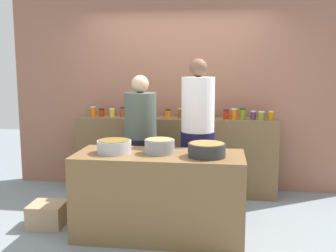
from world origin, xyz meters
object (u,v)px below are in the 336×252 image
Objects in this scene: preserve_jar_2 at (112,113)px; preserve_jar_13 at (261,116)px; preserve_jar_5 at (152,113)px; preserve_jar_8 at (208,113)px; cooking_pot_right at (207,150)px; preserve_jar_12 at (253,115)px; cook_with_tongs at (141,150)px; cooking_pot_left at (114,146)px; cook_in_cap at (197,147)px; bread_crate at (48,215)px; preserve_jar_7 at (181,113)px; preserve_jar_4 at (137,112)px; preserve_jar_11 at (243,114)px; preserve_jar_1 at (102,113)px; preserve_jar_14 at (271,115)px; preserve_jar_3 at (123,112)px; cooking_pot_center at (160,146)px; preserve_jar_9 at (226,114)px; preserve_jar_10 at (234,114)px; preserve_jar_0 at (93,112)px; preserve_jar_6 at (168,114)px.

preserve_jar_2 is 1.06× the size of preserve_jar_13.
preserve_jar_8 reaches higher than preserve_jar_5.
preserve_jar_2 is at bearing 133.22° from cooking_pot_right.
preserve_jar_12 is 1.55m from cook_with_tongs.
cook_in_cap is (0.81, 0.62, -0.11)m from cooking_pot_left.
cook_with_tongs is 0.90× the size of cook_in_cap.
preserve_jar_7 is at bearing 44.86° from bread_crate.
preserve_jar_8 is at bearing -0.81° from preserve_jar_4.
preserve_jar_2 is 1.75m from preserve_jar_11.
cook_in_cap is 1.82m from bread_crate.
preserve_jar_1 is 0.29× the size of cooking_pot_right.
preserve_jar_14 is at bearing 4.09° from preserve_jar_13.
cook_in_cap is at bearing -70.92° from preserve_jar_7.
preserve_jar_11 reaches higher than preserve_jar_4.
preserve_jar_11 reaches higher than preserve_jar_3.
cooking_pot_center is (-0.88, -1.34, -0.18)m from preserve_jar_11.
cooking_pot_left is (-1.58, -1.36, -0.17)m from preserve_jar_13.
preserve_jar_9 is at bearing 50.17° from cooking_pot_left.
cooking_pot_center is 1.49m from bread_crate.
preserve_jar_5 reaches higher than preserve_jar_4.
preserve_jar_10 is (1.64, -0.00, 0.01)m from preserve_jar_2.
preserve_jar_13 is at bearing -1.64° from preserve_jar_1.
preserve_jar_5 is (0.41, 0.04, -0.01)m from preserve_jar_3.
preserve_jar_11 is 0.14m from preserve_jar_12.
preserve_jar_8 reaches higher than preserve_jar_0.
bread_crate is (-2.03, -1.28, -0.99)m from preserve_jar_10.
preserve_jar_10 is 0.47m from preserve_jar_14.
cook_with_tongs reaches higher than bread_crate.
cook_with_tongs reaches higher than preserve_jar_1.
preserve_jar_12 is at bearing 7.83° from preserve_jar_9.
preserve_jar_2 is 0.94m from preserve_jar_7.
preserve_jar_10 is at bearing -3.67° from preserve_jar_5.
preserve_jar_4 is 0.07× the size of cook_with_tongs.
preserve_jar_9 is 0.91× the size of preserve_jar_10.
preserve_jar_8 is (1.46, 0.00, 0.02)m from preserve_jar_1.
preserve_jar_8 is (0.53, 0.06, 0.02)m from preserve_jar_6.
cooking_pot_left is 0.21× the size of cook_with_tongs.
preserve_jar_2 is 1.60m from cooking_pot_center.
preserve_jar_12 is 1.71m from cooking_pot_center.
preserve_jar_4 is 1.81m from cooking_pot_right.
cooking_pot_left is at bearing -95.48° from preserve_jar_5.
preserve_jar_10 is (0.87, 0.01, 0.01)m from preserve_jar_6.
cook_in_cap reaches higher than cooking_pot_left.
preserve_jar_1 is 0.92× the size of preserve_jar_6.
preserve_jar_6 is at bearing 67.03° from cook_with_tongs.
preserve_jar_11 reaches higher than cooking_pot_right.
preserve_jar_14 is 2.19m from cooking_pot_left.
preserve_jar_2 is at bearing 3.75° from preserve_jar_0.
preserve_jar_11 is 1.27× the size of preserve_jar_13.
preserve_jar_4 is 0.33× the size of cooking_pot_right.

